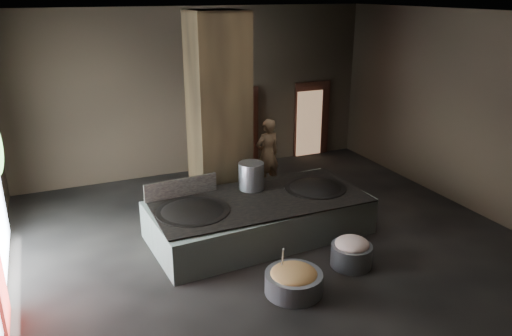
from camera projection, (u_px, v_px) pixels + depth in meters
name	position (u px, v px, depth m)	size (l,w,h in m)	color
floor	(265.00, 238.00, 10.54)	(10.00, 9.00, 0.10)	black
ceiling	(266.00, 10.00, 8.98)	(10.00, 9.00, 0.10)	black
back_wall	(197.00, 92.00, 13.69)	(10.00, 0.10, 4.50)	black
front_wall	(427.00, 230.00, 5.84)	(10.00, 0.10, 4.50)	black
right_wall	(462.00, 110.00, 11.66)	(0.10, 9.00, 4.50)	black
pillar	(219.00, 114.00, 11.29)	(1.20, 1.20, 4.50)	black
hearth_platform	(259.00, 218.00, 10.45)	(4.49, 2.15, 0.78)	#9FB1A2
platform_cap	(259.00, 199.00, 10.31)	(4.39, 2.11, 0.03)	black
wok_left	(193.00, 215.00, 9.74)	(1.41, 1.41, 0.39)	black
wok_left_rim	(193.00, 211.00, 9.72)	(1.44, 1.44, 0.05)	black
wok_right	(315.00, 191.00, 10.88)	(1.32, 1.32, 0.37)	black
wok_right_rim	(315.00, 188.00, 10.86)	(1.35, 1.35, 0.05)	black
stock_pot	(251.00, 176.00, 10.70)	(0.55, 0.55, 0.59)	silver
splash_guard	(181.00, 187.00, 10.34)	(1.56, 0.06, 0.39)	black
cook	(267.00, 154.00, 12.75)	(0.68, 0.44, 1.85)	#9E7650
veg_basin	(294.00, 283.00, 8.51)	(0.99, 0.99, 0.37)	slate
veg_fill	(294.00, 274.00, 8.46)	(0.81, 0.81, 0.25)	#A2A24E
ladle	(282.00, 262.00, 8.46)	(0.03, 0.03, 0.78)	silver
meat_basin	(351.00, 255.00, 9.33)	(0.77, 0.77, 0.42)	slate
meat_fill	(352.00, 244.00, 9.25)	(0.64, 0.64, 0.24)	tan
doorway_near	(239.00, 128.00, 14.44)	(1.18, 0.08, 2.38)	black
doorway_near_glow	(238.00, 133.00, 14.15)	(0.88, 0.04, 2.07)	#8C6647
doorway_far	(311.00, 120.00, 15.34)	(1.18, 0.08, 2.38)	black
doorway_far_glow	(309.00, 123.00, 15.18)	(0.84, 0.04, 1.99)	#8C6647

